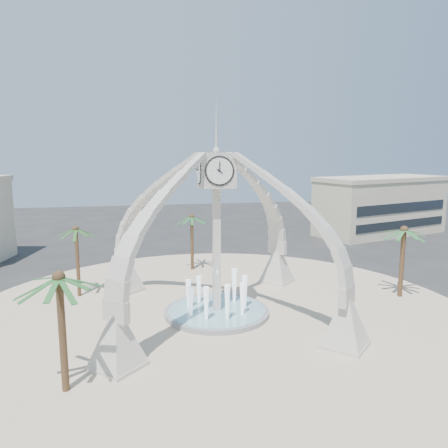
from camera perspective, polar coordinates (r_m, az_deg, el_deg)
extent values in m
plane|color=#282828|center=(34.21, -0.95, -11.78)|extent=(140.00, 140.00, 0.00)
cylinder|color=#C8B494|center=(34.20, -0.95, -11.73)|extent=(40.00, 40.00, 0.06)
cube|color=beige|center=(32.74, -0.97, -3.77)|extent=(0.55, 0.55, 9.80)
cube|color=beige|center=(31.88, -1.01, 7.04)|extent=(2.50, 2.50, 2.50)
cone|color=beige|center=(31.90, -1.02, 12.89)|extent=(0.20, 0.20, 4.00)
cylinder|color=white|center=(30.62, -0.58, 6.94)|extent=(1.84, 0.04, 1.84)
pyramid|color=beige|center=(41.89, 6.93, -5.51)|extent=(3.80, 3.80, 3.20)
pyramid|color=beige|center=(39.97, -12.88, -6.43)|extent=(3.80, 3.80, 3.20)
pyramid|color=beige|center=(26.66, -13.78, -14.76)|extent=(3.80, 3.80, 3.20)
pyramid|color=beige|center=(29.46, 15.61, -12.43)|extent=(3.80, 3.80, 3.20)
cylinder|color=gray|center=(34.14, -0.95, -11.47)|extent=(8.00, 8.00, 0.40)
cylinder|color=#80B3BF|center=(34.06, -0.95, -11.12)|extent=(7.40, 7.40, 0.04)
cone|color=white|center=(33.53, -0.96, -8.56)|extent=(0.60, 0.60, 3.20)
cube|color=beige|center=(69.72, 19.73, 2.06)|extent=(21.49, 13.79, 8.00)
cube|color=beige|center=(69.33, 19.93, 5.59)|extent=(21.87, 14.17, 0.60)
cylinder|color=brown|center=(40.23, 22.22, -4.75)|extent=(0.39, 0.39, 6.00)
cylinder|color=brown|center=(39.40, -18.57, -4.78)|extent=(0.32, 0.32, 6.05)
cylinder|color=brown|center=(45.82, -4.19, -2.48)|extent=(0.34, 0.34, 5.80)
cylinder|color=brown|center=(24.51, -20.35, -13.36)|extent=(0.39, 0.39, 6.32)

